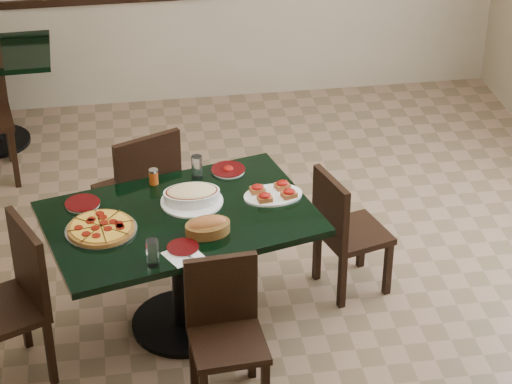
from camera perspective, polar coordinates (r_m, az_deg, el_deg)
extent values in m
plane|color=#7F6149|center=(6.06, -0.82, -5.84)|extent=(5.50, 5.50, 0.00)
cube|color=black|center=(5.41, -4.37, -1.53)|extent=(1.61, 1.24, 0.04)
cylinder|color=black|center=(5.62, -4.22, -4.75)|extent=(0.12, 0.12, 0.71)
cylinder|color=black|center=(5.83, -4.09, -7.46)|extent=(0.61, 0.61, 0.03)
cube|color=black|center=(6.23, -6.85, -0.06)|extent=(0.56, 0.56, 0.04)
cube|color=black|center=(5.96, -6.17, 1.17)|extent=(0.41, 0.21, 0.46)
cube|color=black|center=(6.56, -6.01, -0.62)|extent=(0.05, 0.05, 0.42)
cube|color=black|center=(6.28, -4.49, -2.10)|extent=(0.05, 0.05, 0.42)
cube|color=black|center=(6.44, -8.91, -1.53)|extent=(0.05, 0.05, 0.42)
cube|color=black|center=(6.15, -7.48, -3.10)|extent=(0.05, 0.05, 0.42)
cube|color=black|center=(5.10, -1.61, -8.67)|extent=(0.40, 0.40, 0.04)
cube|color=black|center=(5.09, -2.02, -5.58)|extent=(0.38, 0.07, 0.40)
cube|color=black|center=(5.33, -3.60, -9.49)|extent=(0.04, 0.04, 0.36)
cube|color=black|center=(5.37, -0.25, -9.03)|extent=(0.04, 0.04, 0.36)
cube|color=black|center=(5.94, 5.60, -2.38)|extent=(0.46, 0.46, 0.04)
cube|color=black|center=(5.75, 4.28, -0.95)|extent=(0.14, 0.37, 0.40)
cube|color=black|center=(6.01, 7.54, -4.35)|extent=(0.05, 0.05, 0.36)
cube|color=black|center=(5.87, 4.94, -5.12)|extent=(0.05, 0.05, 0.36)
cube|color=black|center=(6.23, 6.04, -2.85)|extent=(0.05, 0.05, 0.36)
cube|color=black|center=(6.09, 3.51, -3.56)|extent=(0.05, 0.05, 0.36)
cube|color=black|center=(5.28, -12.87, -3.91)|extent=(0.21, 0.40, 0.45)
cube|color=black|center=(5.69, -13.09, -6.94)|extent=(0.05, 0.05, 0.41)
cube|color=black|center=(5.42, -11.67, -8.98)|extent=(0.05, 0.05, 0.41)
cube|color=black|center=(7.20, -13.63, 1.85)|extent=(0.05, 0.05, 0.45)
cube|color=black|center=(7.55, -13.94, 3.23)|extent=(0.05, 0.05, 0.45)
cylinder|color=#B5B5BC|center=(5.32, -8.84, -2.16)|extent=(0.38, 0.38, 0.01)
cylinder|color=brown|center=(5.31, -8.85, -2.05)|extent=(0.35, 0.35, 0.02)
cylinder|color=gold|center=(5.31, -8.86, -1.96)|extent=(0.32, 0.32, 0.01)
cylinder|color=white|center=(5.51, -3.68, -0.54)|extent=(0.35, 0.35, 0.01)
ellipsoid|color=#FEE3AF|center=(5.47, -3.70, 0.03)|extent=(0.28, 0.18, 0.04)
ellipsoid|color=#A45D2D|center=(5.22, -2.78, -1.85)|extent=(0.22, 0.14, 0.09)
cylinder|color=white|center=(5.13, -4.20, -3.21)|extent=(0.16, 0.16, 0.01)
cylinder|color=#370305|center=(5.13, -4.20, -3.15)|extent=(0.17, 0.17, 0.00)
cylinder|color=white|center=(5.80, -1.59, 1.26)|extent=(0.19, 0.19, 0.01)
cylinder|color=#370305|center=(5.79, -1.60, 1.32)|extent=(0.20, 0.20, 0.00)
ellipsoid|color=#A5080A|center=(5.79, -1.60, 1.35)|extent=(0.06, 0.06, 0.03)
cylinder|color=white|center=(5.56, -9.89, -0.68)|extent=(0.19, 0.19, 0.01)
cylinder|color=#370305|center=(5.55, -9.89, -0.61)|extent=(0.19, 0.19, 0.00)
cube|color=white|center=(5.08, -4.18, -3.62)|extent=(0.23, 0.23, 0.00)
cube|color=#B5B5BC|center=(5.08, -3.96, -3.57)|extent=(0.08, 0.15, 0.00)
cylinder|color=white|center=(5.71, -3.40, 1.45)|extent=(0.06, 0.06, 0.13)
cylinder|color=white|center=(4.99, -5.94, -3.48)|extent=(0.07, 0.07, 0.14)
cylinder|color=#CC5215|center=(5.68, -5.87, 0.84)|extent=(0.05, 0.05, 0.08)
cylinder|color=#B5B5BC|center=(5.66, -5.89, 1.23)|extent=(0.05, 0.05, 0.01)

